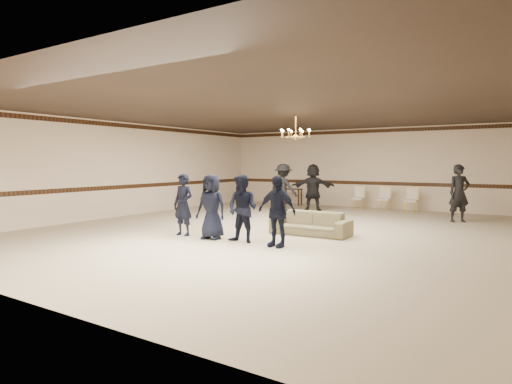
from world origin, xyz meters
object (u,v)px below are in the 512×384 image
Objects in this scene: boy_b at (211,207)px; adult_right at (459,193)px; boy_c at (242,209)px; settee at (310,223)px; banquet_chair_right at (411,200)px; console_table at (292,197)px; adult_mid at (313,187)px; boy_d at (277,211)px; adult_left at (283,188)px; chandelier at (296,126)px; banquet_chair_mid at (384,199)px; boy_a at (183,205)px; banquet_chair_left at (358,198)px.

boy_b is 7.88m from adult_right.
boy_c reaches higher than settee.
console_table is at bearing 172.65° from banquet_chair_right.
boy_b is 0.88× the size of adult_right.
boy_c is 6.94m from adult_mid.
adult_left is at bearing 119.45° from boy_d.
chandelier is at bearing 81.88° from adult_mid.
adult_right is at bearing 59.28° from boy_c.
banquet_chair_mid is 1.06× the size of console_table.
chandelier reaches higher than boy_c.
adult_left is at bearing -158.69° from banquet_chair_right.
console_table is (-4.01, 8.37, -0.43)m from boy_d.
boy_a is 1.75× the size of banquet_chair_right.
boy_b is 1.75× the size of banquet_chair_left.
boy_a is 6.12m from adult_left.
banquet_chair_left is 1.00× the size of banquet_chair_mid.
boy_b reaches higher than banquet_chair_right.
boy_d is at bearing -68.98° from console_table.
adult_left is 2.00× the size of banquet_chair_mid.
boy_d is 9.29m from console_table.
boy_b is at bearing -103.39° from chandelier.
boy_d is at bearing 82.93° from adult_mid.
banquet_chair_right is 5.00m from console_table.
adult_mid is (0.90, 0.70, 0.00)m from adult_left.
adult_right is (3.70, 6.39, 0.11)m from boy_c.
chandelier is 0.47× the size of settee.
boy_d reaches higher than banquet_chair_mid.
adult_right is (5.50, 6.39, 0.11)m from boy_a.
boy_d is 1.75× the size of banquet_chair_left.
banquet_chair_right is (2.00, 0.00, 0.00)m from banquet_chair_left.
boy_d reaches higher than banquet_chair_left.
adult_mid is at bearing -162.35° from banquet_chair_right.
banquet_chair_right is (2.79, 8.17, -0.34)m from boy_b.
boy_a is 6.81m from adult_mid.
boy_b is 8.64m from banquet_chair_right.
adult_left reaches higher than banquet_chair_left.
banquet_chair_left is (-0.97, 6.36, 0.15)m from settee.
boy_b is (0.90, 0.00, 0.00)m from boy_a.
banquet_chair_mid and banquet_chair_right have the same top height.
adult_left and adult_mid have the same top height.
boy_a is (-1.61, -2.99, -2.10)m from chandelier.
banquet_chair_mid is at bearing -174.74° from adult_mid.
chandelier is 5.54m from adult_right.
adult_left is 6.01m from adult_right.
adult_mid reaches higher than boy_a.
banquet_chair_mid is at bearing -2.86° from banquet_chair_left.
settee is (1.04, -1.17, -2.58)m from chandelier.
boy_d is 6.88m from adult_left.
boy_c is 7.39m from adult_right.
console_table is at bearing 172.00° from banquet_chair_mid.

